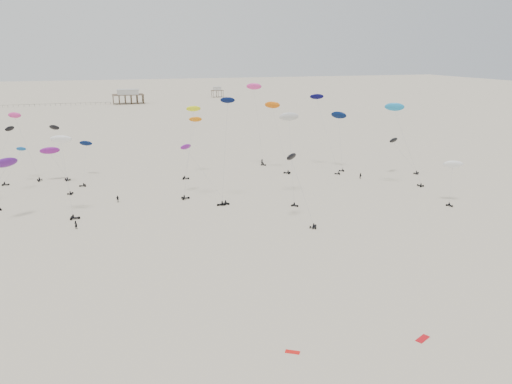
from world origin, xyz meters
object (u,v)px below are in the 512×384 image
object	(u,v)px
rig_4	(290,128)
spectator_0	(76,229)
pavilion_small	(217,93)
rig_0	(453,170)
pavilion_main	(128,97)
rig_9	(320,108)

from	to	relation	value
rig_4	spectator_0	distance (m)	55.16
pavilion_small	rig_4	xyz separation A→B (m)	(-45.39, -273.45, 13.65)
rig_0	pavilion_small	bearing A→B (deg)	-103.23
rig_4	spectator_0	size ratio (longest dim) A/B	10.35
pavilion_small	rig_4	bearing A→B (deg)	-99.42
pavilion_main	rig_9	xyz separation A→B (m)	(45.15, -216.27, 14.20)
rig_4	pavilion_main	bearing A→B (deg)	-117.88
rig_9	spectator_0	bearing A→B (deg)	139.64
rig_4	rig_9	world-z (taller)	rig_9
spectator_0	pavilion_small	bearing A→B (deg)	-76.14
pavilion_small	rig_9	xyz separation A→B (m)	(-24.85, -246.27, 14.94)
pavilion_main	rig_9	size ratio (longest dim) A/B	0.85
rig_0	spectator_0	world-z (taller)	rig_0
rig_0	rig_4	size ratio (longest dim) A/B	0.47
pavilion_small	spectator_0	size ratio (longest dim) A/B	4.22
rig_0	rig_9	xyz separation A→B (m)	(-15.09, 44.51, 10.44)
pavilion_small	spectator_0	distance (m)	300.09
rig_9	rig_0	bearing A→B (deg)	-139.35
rig_9	spectator_0	distance (m)	83.28
rig_0	rig_9	distance (m)	48.14
rig_0	pavilion_main	bearing A→B (deg)	-88.30
pavilion_main	spectator_0	distance (m)	255.49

